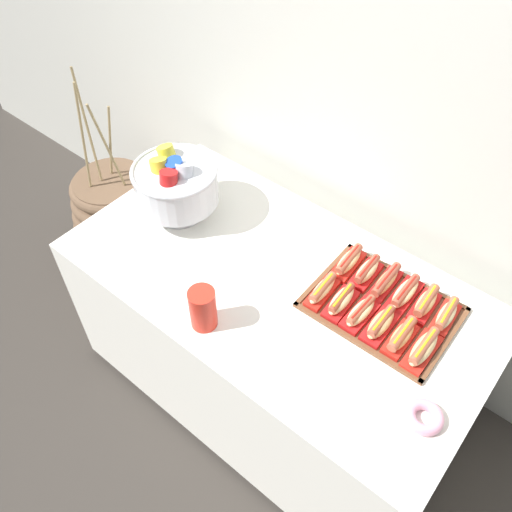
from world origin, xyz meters
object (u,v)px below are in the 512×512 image
Objects in this scene: hot_dog_4 at (401,336)px; cup_stack at (203,308)px; floor_vase at (118,216)px; hot_dog_5 at (423,349)px; hot_dog_8 at (385,282)px; hot_dog_3 at (381,324)px; serving_tray at (381,308)px; hot_dog_0 at (322,290)px; donut at (424,417)px; hot_dog_1 at (341,301)px; hot_dog_10 at (425,303)px; hot_dog_2 at (360,313)px; hot_dog_6 at (348,262)px; hot_dog_11 at (446,316)px; punch_bowl at (176,183)px; buffet_table at (274,336)px; hot_dog_7 at (367,272)px; hot_dog_9 at (405,293)px.

hot_dog_4 is 0.98× the size of cup_stack.
floor_vase is 6.10× the size of hot_dog_5.
hot_dog_3 is at bearing -64.90° from hot_dog_8.
hot_dog_5 is at bearing -23.10° from serving_tray.
hot_dog_0 is 1.41× the size of donut.
floor_vase is 1.36m from cup_stack.
hot_dog_10 is (0.22, 0.17, 0.00)m from hot_dog_1.
hot_dog_2 is 0.15m from hot_dog_4.
hot_dog_6 is 0.56m from cup_stack.
hot_dog_3 is 1.02× the size of hot_dog_10.
serving_tray is 0.21m from hot_dog_11.
hot_dog_3 is at bearing -179.35° from hot_dog_4.
punch_bowl is at bearing -169.47° from hot_dog_10.
hot_dog_1 is (-0.11, -0.08, 0.03)m from serving_tray.
buffet_table is 13.44× the size of donut.
donut is at bearing -40.77° from hot_dog_7.
hot_dog_0 is at bearing -89.35° from hot_dog_6.
hot_dog_4 is at bearing -89.35° from hot_dog_10.
hot_dog_10 reaches higher than serving_tray.
hot_dog_5 reaches higher than hot_dog_4.
hot_dog_5 is at bearing 119.23° from donut.
hot_dog_6 and hot_dog_8 have the same top height.
hot_dog_1 is 0.49× the size of punch_bowl.
hot_dog_7 and hot_dog_8 have the same top height.
serving_tray is 3.13× the size of hot_dog_11.
hot_dog_0 is at bearing -179.35° from hot_dog_5.
donut reaches higher than serving_tray.
serving_tray is 2.77× the size of hot_dog_9.
hot_dog_10 is at bearing 1.42° from floor_vase.
hot_dog_3 reaches higher than buffet_table.
donut is at bearing -42.57° from serving_tray.
hot_dog_10 is at bearing 36.91° from hot_dog_1.
hot_dog_4 is at bearing 0.65° from hot_dog_0.
hot_dog_1 is (0.07, 0.00, -0.00)m from hot_dog_0.
hot_dog_11 is (0.54, 0.21, 0.39)m from buffet_table.
hot_dog_1 is 0.08m from hot_dog_2.
punch_bowl is at bearing -165.23° from hot_dog_6.
punch_bowl reaches higher than serving_tray.
hot_dog_4 reaches higher than hot_dog_9.
hot_dog_3 is (1.59, -0.12, 0.56)m from floor_vase.
serving_tray is 3.14× the size of hot_dog_4.
hot_dog_0 reaches higher than donut.
cup_stack reaches higher than hot_dog_11.
punch_bowl is (-0.86, -0.10, 0.15)m from serving_tray.
hot_dog_8 reaches higher than donut.
punch_bowl is at bearing 171.45° from donut.
hot_dog_7 is 0.23m from hot_dog_10.
floor_vase is at bearing -178.54° from hot_dog_9.
hot_dog_3 is at bearing 0.65° from hot_dog_2.
floor_vase is 3.21× the size of punch_bowl.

